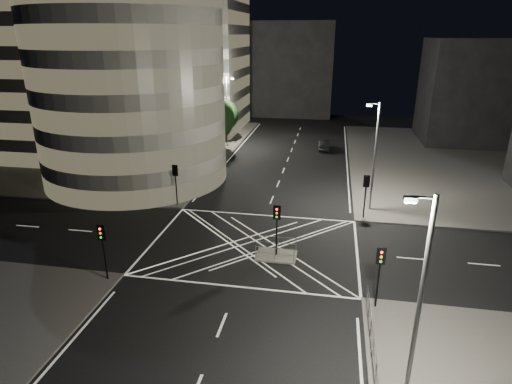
% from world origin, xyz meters
% --- Properties ---
extents(ground, '(120.00, 120.00, 0.00)m').
position_xyz_m(ground, '(0.00, 0.00, 0.00)').
color(ground, black).
rests_on(ground, ground).
extents(sidewalk_far_left, '(42.00, 42.00, 0.15)m').
position_xyz_m(sidewalk_far_left, '(-29.00, 27.00, 0.07)').
color(sidewalk_far_left, '#504D4B').
rests_on(sidewalk_far_left, ground).
extents(central_island, '(3.00, 2.00, 0.15)m').
position_xyz_m(central_island, '(2.00, -1.50, 0.07)').
color(central_island, slate).
rests_on(central_island, ground).
extents(office_tower_curved, '(30.00, 29.00, 27.20)m').
position_xyz_m(office_tower_curved, '(-20.74, 18.74, 12.65)').
color(office_tower_curved, gray).
rests_on(office_tower_curved, sidewalk_far_left).
extents(office_block_rear, '(24.00, 16.00, 22.00)m').
position_xyz_m(office_block_rear, '(-22.00, 42.00, 11.15)').
color(office_block_rear, gray).
rests_on(office_block_rear, sidewalk_far_left).
extents(building_right_far, '(14.00, 12.00, 15.00)m').
position_xyz_m(building_right_far, '(26.00, 40.00, 7.65)').
color(building_right_far, black).
rests_on(building_right_far, sidewalk_far_right).
extents(building_far_end, '(18.00, 8.00, 18.00)m').
position_xyz_m(building_far_end, '(-4.00, 58.00, 9.00)').
color(building_far_end, black).
rests_on(building_far_end, ground).
extents(tree_a, '(4.50, 4.50, 6.86)m').
position_xyz_m(tree_a, '(-10.50, 9.00, 4.41)').
color(tree_a, black).
rests_on(tree_a, sidewalk_far_left).
extents(tree_b, '(3.95, 3.95, 6.86)m').
position_xyz_m(tree_b, '(-10.50, 15.00, 4.73)').
color(tree_b, black).
rests_on(tree_b, sidewalk_far_left).
extents(tree_c, '(4.02, 4.02, 6.96)m').
position_xyz_m(tree_c, '(-10.50, 21.00, 4.78)').
color(tree_c, black).
rests_on(tree_c, sidewalk_far_left).
extents(tree_d, '(5.51, 5.51, 7.85)m').
position_xyz_m(tree_d, '(-10.50, 27.00, 4.83)').
color(tree_d, black).
rests_on(tree_d, sidewalk_far_left).
extents(tree_e, '(3.95, 3.95, 6.30)m').
position_xyz_m(tree_e, '(-10.50, 33.00, 4.16)').
color(tree_e, black).
rests_on(tree_e, sidewalk_far_left).
extents(traffic_signal_fl, '(0.55, 0.22, 4.00)m').
position_xyz_m(traffic_signal_fl, '(-8.80, 6.80, 2.91)').
color(traffic_signal_fl, black).
rests_on(traffic_signal_fl, sidewalk_far_left).
extents(traffic_signal_nl, '(0.55, 0.22, 4.00)m').
position_xyz_m(traffic_signal_nl, '(-8.80, -6.80, 2.91)').
color(traffic_signal_nl, black).
rests_on(traffic_signal_nl, sidewalk_near_left).
extents(traffic_signal_fr, '(0.55, 0.22, 4.00)m').
position_xyz_m(traffic_signal_fr, '(8.80, 6.80, 2.91)').
color(traffic_signal_fr, black).
rests_on(traffic_signal_fr, sidewalk_far_right).
extents(traffic_signal_nr, '(0.55, 0.22, 4.00)m').
position_xyz_m(traffic_signal_nr, '(8.80, -6.80, 2.91)').
color(traffic_signal_nr, black).
rests_on(traffic_signal_nr, sidewalk_near_right).
extents(traffic_signal_island, '(0.55, 0.22, 4.00)m').
position_xyz_m(traffic_signal_island, '(2.00, -1.50, 2.91)').
color(traffic_signal_island, black).
rests_on(traffic_signal_island, central_island).
extents(street_lamp_left_near, '(1.25, 0.25, 10.00)m').
position_xyz_m(street_lamp_left_near, '(-9.44, 12.00, 5.54)').
color(street_lamp_left_near, slate).
rests_on(street_lamp_left_near, sidewalk_far_left).
extents(street_lamp_left_far, '(1.25, 0.25, 10.00)m').
position_xyz_m(street_lamp_left_far, '(-9.44, 30.00, 5.54)').
color(street_lamp_left_far, slate).
rests_on(street_lamp_left_far, sidewalk_far_left).
extents(street_lamp_right_far, '(1.25, 0.25, 10.00)m').
position_xyz_m(street_lamp_right_far, '(9.44, 9.00, 5.54)').
color(street_lamp_right_far, slate).
rests_on(street_lamp_right_far, sidewalk_far_right).
extents(street_lamp_right_near, '(1.25, 0.25, 10.00)m').
position_xyz_m(street_lamp_right_near, '(9.44, -14.00, 5.54)').
color(street_lamp_right_near, slate).
rests_on(street_lamp_right_near, sidewalk_near_right).
extents(railing_near_right, '(0.06, 11.70, 1.10)m').
position_xyz_m(railing_near_right, '(8.30, -12.15, 0.70)').
color(railing_near_right, slate).
rests_on(railing_near_right, sidewalk_near_right).
extents(railing_island_south, '(2.80, 0.06, 1.10)m').
position_xyz_m(railing_island_south, '(2.00, -2.40, 0.70)').
color(railing_island_south, slate).
rests_on(railing_island_south, central_island).
extents(railing_island_north, '(2.80, 0.06, 1.10)m').
position_xyz_m(railing_island_north, '(2.00, -0.60, 0.70)').
color(railing_island_north, slate).
rests_on(railing_island_north, central_island).
extents(sedan, '(1.73, 4.42, 1.44)m').
position_xyz_m(sedan, '(4.53, 31.00, 0.72)').
color(sedan, black).
rests_on(sedan, ground).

